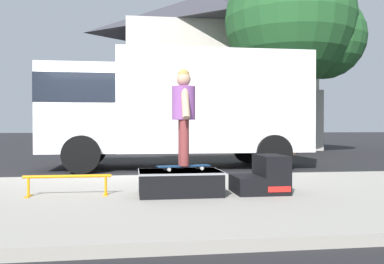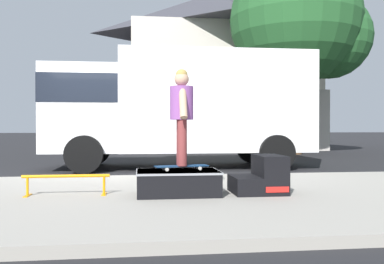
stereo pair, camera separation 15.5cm
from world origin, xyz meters
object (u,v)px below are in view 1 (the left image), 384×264
(kicker_ramp, at_px, (263,177))
(box_truck, at_px, (175,105))
(skate_box, at_px, (180,182))
(skateboard, at_px, (184,166))
(street_tree_main, at_px, (297,24))
(grind_rail, at_px, (68,180))
(skater_kid, at_px, (184,109))

(kicker_ramp, bearing_deg, box_truck, 98.62)
(skate_box, xyz_separation_m, skateboard, (0.06, 0.05, 0.22))
(street_tree_main, bearing_deg, grind_rail, -126.90)
(skateboard, xyz_separation_m, box_truck, (0.40, 5.19, 1.18))
(skateboard, relative_size, box_truck, 0.12)
(skater_kid, xyz_separation_m, box_truck, (0.40, 5.19, 0.34))
(skate_box, bearing_deg, grind_rail, 175.34)
(kicker_ramp, distance_m, street_tree_main, 12.12)
(skate_box, xyz_separation_m, kicker_ramp, (1.25, -0.00, 0.04))
(street_tree_main, bearing_deg, skater_kid, -120.11)
(skate_box, height_order, skateboard, skateboard)
(skateboard, distance_m, box_truck, 5.33)
(box_truck, bearing_deg, grind_rail, -111.90)
(kicker_ramp, xyz_separation_m, skateboard, (-1.19, 0.05, 0.17))
(grind_rail, distance_m, box_truck, 5.67)
(grind_rail, relative_size, street_tree_main, 0.15)
(skate_box, distance_m, skateboard, 0.23)
(grind_rail, height_order, box_truck, box_truck)
(kicker_ramp, xyz_separation_m, grind_rail, (-2.84, 0.13, -0.02))
(kicker_ramp, relative_size, street_tree_main, 0.09)
(skate_box, bearing_deg, kicker_ramp, -0.02)
(skateboard, bearing_deg, street_tree_main, 59.89)
(skateboard, bearing_deg, skater_kid, -63.43)
(skate_box, distance_m, skater_kid, 1.06)
(kicker_ramp, height_order, skater_kid, skater_kid)
(grind_rail, relative_size, skater_kid, 0.87)
(skateboard, height_order, street_tree_main, street_tree_main)
(kicker_ramp, bearing_deg, skateboard, 177.75)
(skater_kid, relative_size, street_tree_main, 0.18)
(skate_box, distance_m, street_tree_main, 12.67)
(skate_box, relative_size, skater_kid, 0.85)
(grind_rail, height_order, skateboard, skateboard)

